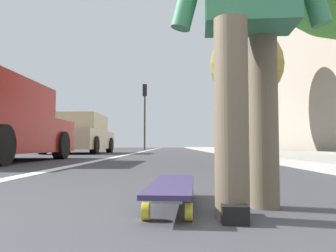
% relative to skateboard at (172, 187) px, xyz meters
% --- Properties ---
extents(ground_plane, '(80.00, 80.00, 0.00)m').
position_rel_skateboard_xyz_m(ground_plane, '(8.97, 0.20, -0.09)').
color(ground_plane, '#38383D').
extents(lane_stripe_white, '(52.00, 0.16, 0.01)m').
position_rel_skateboard_xyz_m(lane_stripe_white, '(18.97, 1.45, -0.09)').
color(lane_stripe_white, silver).
rests_on(lane_stripe_white, ground).
extents(sidewalk_curb, '(52.00, 3.20, 0.11)m').
position_rel_skateboard_xyz_m(sidewalk_curb, '(16.97, -3.22, -0.04)').
color(sidewalk_curb, '#9E9B93').
rests_on(sidewalk_curb, ground).
extents(building_facade, '(40.00, 1.20, 11.96)m').
position_rel_skateboard_xyz_m(building_facade, '(20.97, -6.02, 5.89)').
color(building_facade, gray).
rests_on(building_facade, ground).
extents(skateboard, '(0.85, 0.26, 0.11)m').
position_rel_skateboard_xyz_m(skateboard, '(0.00, 0.00, 0.00)').
color(skateboard, yellow).
rests_on(skateboard, ground).
extents(skater_person, '(0.45, 0.72, 1.64)m').
position_rel_skateboard_xyz_m(skater_person, '(-0.15, -0.35, 0.84)').
color(skater_person, brown).
rests_on(skater_person, ground).
extents(parked_car_mid, '(4.28, 2.06, 1.47)m').
position_rel_skateboard_xyz_m(parked_car_mid, '(11.31, 3.55, 0.61)').
color(parked_car_mid, tan).
rests_on(parked_car_mid, ground).
extents(traffic_light, '(0.33, 0.28, 4.46)m').
position_rel_skateboard_xyz_m(traffic_light, '(21.28, 1.85, 2.98)').
color(traffic_light, '#2D2D2D').
rests_on(traffic_light, ground).
extents(street_tree_mid, '(2.77, 2.77, 4.73)m').
position_rel_skateboard_xyz_m(street_tree_mid, '(11.13, -2.82, 3.25)').
color(street_tree_mid, brown).
rests_on(street_tree_mid, ground).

